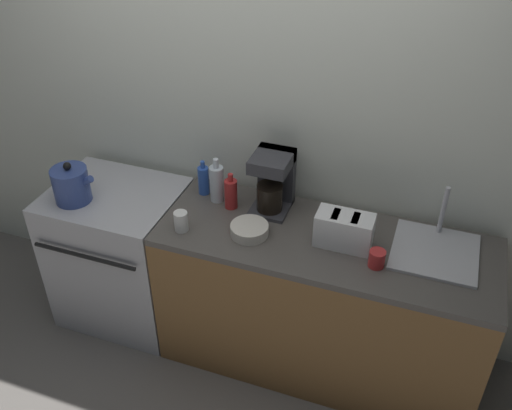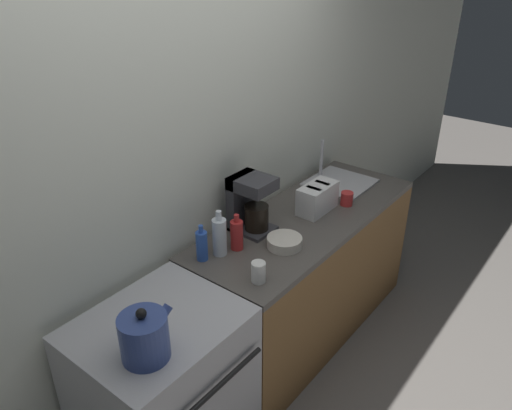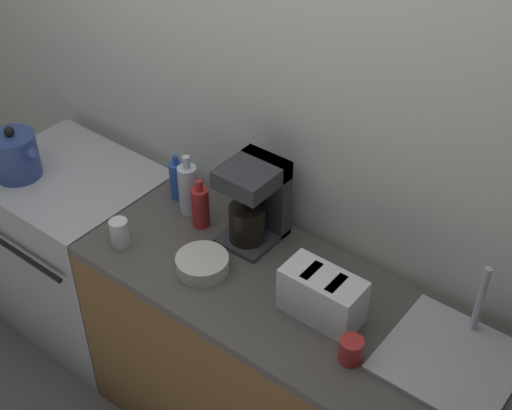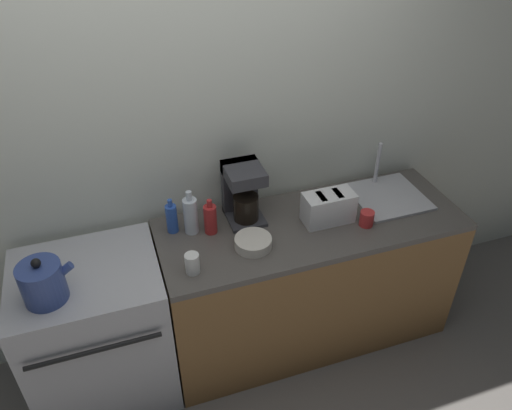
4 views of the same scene
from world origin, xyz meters
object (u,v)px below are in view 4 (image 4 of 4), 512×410
Objects in this scene: bottle_blue at (172,218)px; cup_white at (192,263)px; stove at (99,331)px; cup_red at (367,218)px; kettle at (43,282)px; bowl at (253,243)px; coffee_maker at (243,190)px; bottle_clear at (191,215)px; toaster at (328,207)px; bottle_red at (210,219)px.

cup_white is (0.03, -0.35, -0.03)m from bottle_blue.
cup_red is (1.49, -0.11, 0.47)m from stove.
cup_white is 1.24× the size of cup_red.
kettle is 1.27× the size of bowl.
cup_white is (-0.37, -0.35, -0.12)m from coffee_maker.
bottle_clear is 0.95m from cup_red.
toaster is 1.08× the size of bottle_clear.
bowl is (0.85, -0.08, 0.46)m from stove.
bottle_clear is at bearing 77.96° from cup_white.
kettle is at bearing -164.52° from bottle_red.
coffee_maker is at bearing 83.21° from bowl.
stove is at bearing -165.84° from bottle_clear.
toaster reaches higher than cup_red.
toaster is 2.58× the size of cup_white.
toaster is 0.82m from cup_white.
cup_red is (0.82, -0.21, -0.04)m from bottle_red.
bottle_blue is at bearing 94.88° from cup_white.
cup_white is (-0.80, -0.17, -0.03)m from toaster.
coffee_maker reaches higher than bottle_blue.
bottle_blue is 0.11m from bottle_clear.
coffee_maker is 1.59× the size of bottle_red.
bottle_clear is (0.58, 0.15, 0.54)m from stove.
toaster is at bearing -11.25° from bottle_clear.
cup_red is (0.18, -0.11, -0.04)m from toaster.
bottle_blue is (0.48, 0.18, 0.51)m from stove.
cup_red is at bearing -15.38° from bottle_clear.
stove is 1.41m from toaster.
bottle_clear is 0.11m from bottle_red.
bottle_blue reaches higher than cup_red.
kettle is at bearing -160.04° from bottle_clear.
kettle is 0.89× the size of toaster.
bottle_blue is at bearing -179.04° from coffee_maker.
stove is at bearing -179.97° from toaster.
bottle_red reaches higher than cup_red.
cup_white is at bearing -136.18° from coffee_maker.
coffee_maker is at bearing 154.18° from cup_red.
bottle_red is 0.85m from cup_red.
bottle_blue is (-0.83, 0.18, -0.00)m from toaster.
toaster reaches higher than stove.
stove is 0.86m from bottle_red.
kettle reaches higher than toaster.
kettle is 1.21× the size of bottle_blue.
stove is 1.57m from cup_red.
bottle_red is at bearing 170.31° from toaster.
coffee_maker is at bearing 21.33° from bottle_red.
bottle_clear is at bearing -171.74° from coffee_maker.
coffee_maker is at bearing 16.68° from kettle.
bowl is at bearing -39.98° from bottle_clear.
bottle_red is (0.83, 0.23, -0.01)m from kettle.
bottle_red is at bearing 59.33° from cup_white.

